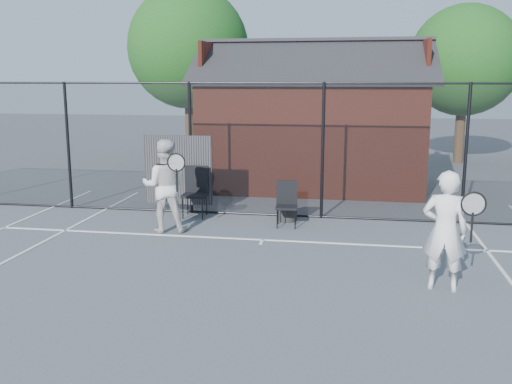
% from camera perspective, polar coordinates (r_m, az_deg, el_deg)
% --- Properties ---
extents(ground, '(80.00, 80.00, 0.00)m').
position_cam_1_polar(ground, '(8.25, -2.64, -10.50)').
color(ground, '#494D53').
rests_on(ground, ground).
extents(court_lines, '(11.02, 18.00, 0.01)m').
position_cam_1_polar(court_lines, '(7.07, -5.02, -14.33)').
color(court_lines, silver).
rests_on(court_lines, ground).
extents(fence, '(22.04, 3.00, 3.00)m').
position_cam_1_polar(fence, '(12.74, 0.79, 3.97)').
color(fence, black).
rests_on(fence, ground).
extents(clubhouse, '(6.50, 4.36, 4.19)m').
position_cam_1_polar(clubhouse, '(16.59, 5.74, 6.15)').
color(clubhouse, maroon).
rests_on(clubhouse, ground).
extents(tree_left, '(4.48, 4.48, 6.44)m').
position_cam_1_polar(tree_left, '(21.90, -6.79, 14.11)').
color(tree_left, '#382316').
rests_on(tree_left, ground).
extents(tree_right, '(3.97, 3.97, 5.70)m').
position_cam_1_polar(tree_right, '(22.33, 20.14, 12.22)').
color(tree_right, '#382316').
rests_on(tree_right, ground).
extents(player_front, '(0.82, 0.63, 1.78)m').
position_cam_1_polar(player_front, '(8.73, 18.38, -3.68)').
color(player_front, silver).
rests_on(player_front, ground).
extents(player_back, '(1.08, 0.88, 1.88)m').
position_cam_1_polar(player_back, '(11.63, -9.11, 0.62)').
color(player_back, silver).
rests_on(player_back, ground).
extents(chair_left, '(0.56, 0.58, 1.11)m').
position_cam_1_polar(chair_left, '(12.82, -6.17, -0.09)').
color(chair_left, black).
rests_on(chair_left, ground).
extents(chair_right, '(0.49, 0.50, 0.93)m').
position_cam_1_polar(chair_right, '(11.95, 3.08, -1.30)').
color(chair_right, black).
rests_on(chair_right, ground).
extents(waste_bin, '(0.47, 0.47, 0.63)m').
position_cam_1_polar(waste_bin, '(12.47, 3.17, -1.50)').
color(waste_bin, '#242424').
rests_on(waste_bin, ground).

